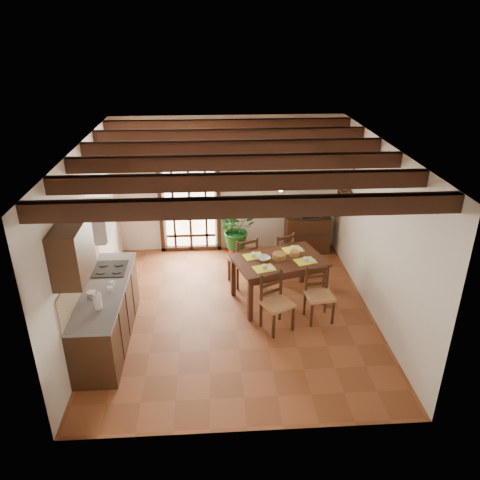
{
  "coord_description": "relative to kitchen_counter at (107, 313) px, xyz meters",
  "views": [
    {
      "loc": [
        -0.35,
        -6.55,
        4.4
      ],
      "look_at": [
        0.1,
        0.4,
        1.15
      ],
      "focal_mm": 35.0,
      "sensor_mm": 36.0,
      "label": 1
    }
  ],
  "objects": [
    {
      "name": "crt_tv",
      "position": [
        3.58,
        2.82,
        0.49
      ],
      "size": [
        0.46,
        0.43,
        0.37
      ],
      "rotation": [
        0.0,
        0.0,
        0.09
      ],
      "color": "black",
      "rests_on": "sideboard"
    },
    {
      "name": "shelf_vase",
      "position": [
        4.1,
        2.2,
        1.18
      ],
      "size": [
        0.15,
        0.15,
        0.15
      ],
      "primitive_type": "imported",
      "color": "#B2BFB2",
      "rests_on": "wall_shelf"
    },
    {
      "name": "ground_plane",
      "position": [
        1.96,
        0.6,
        -0.47
      ],
      "size": [
        5.0,
        5.0,
        0.0
      ],
      "primitive_type": "plane",
      "color": "brown"
    },
    {
      "name": "chair_far_right",
      "position": [
        2.85,
        1.79,
        -0.18
      ],
      "size": [
        0.57,
        0.56,
        0.93
      ],
      "rotation": [
        0.0,
        0.0,
        3.61
      ],
      "color": "#B9824E",
      "rests_on": "ground_plane"
    },
    {
      "name": "wall_shelf",
      "position": [
        4.1,
        2.2,
        1.04
      ],
      "size": [
        0.2,
        0.42,
        0.2
      ],
      "color": "#321C0F",
      "rests_on": "room_shell"
    },
    {
      "name": "room_shell",
      "position": [
        1.96,
        0.6,
        1.34
      ],
      "size": [
        4.52,
        5.02,
        2.81
      ],
      "color": "silver",
      "rests_on": "ground_plane"
    },
    {
      "name": "table_bowl",
      "position": [
        2.44,
        0.94,
        0.35
      ],
      "size": [
        0.29,
        0.29,
        0.05
      ],
      "primitive_type": "imported",
      "rotation": [
        0.0,
        0.0,
        0.43
      ],
      "color": "white",
      "rests_on": "dining_table"
    },
    {
      "name": "chair_far_left",
      "position": [
        2.14,
        1.58,
        -0.17
      ],
      "size": [
        0.57,
        0.56,
        0.96
      ],
      "rotation": [
        0.0,
        0.0,
        3.54
      ],
      "color": "#B9824E",
      "rests_on": "ground_plane"
    },
    {
      "name": "ceiling_beams",
      "position": [
        1.96,
        0.6,
        2.22
      ],
      "size": [
        4.5,
        4.34,
        0.2
      ],
      "color": "black",
      "rests_on": "room_shell"
    },
    {
      "name": "potted_plant",
      "position": [
        2.11,
        2.72,
        0.1
      ],
      "size": [
        2.41,
        2.28,
        2.12
      ],
      "primitive_type": "imported",
      "rotation": [
        0.0,
        0.0,
        0.43
      ],
      "color": "#144C19",
      "rests_on": "ground_plane"
    },
    {
      "name": "chair_near_right",
      "position": [
        3.28,
        0.34,
        -0.19
      ],
      "size": [
        0.47,
        0.45,
        0.9
      ],
      "rotation": [
        0.0,
        0.0,
        0.14
      ],
      "color": "#B9824E",
      "rests_on": "ground_plane"
    },
    {
      "name": "plant_pot",
      "position": [
        2.11,
        2.72,
        -0.36
      ],
      "size": [
        0.39,
        0.39,
        0.24
      ],
      "primitive_type": "cone",
      "color": "maroon",
      "rests_on": "ground_plane"
    },
    {
      "name": "fuse_box",
      "position": [
        3.46,
        3.08,
        1.28
      ],
      "size": [
        0.25,
        0.03,
        0.32
      ],
      "primitive_type": "cube",
      "color": "white",
      "rests_on": "room_shell"
    },
    {
      "name": "chair_near_left",
      "position": [
        2.57,
        0.13,
        -0.18
      ],
      "size": [
        0.57,
        0.56,
        0.93
      ],
      "rotation": [
        0.0,
        0.0,
        0.48
      ],
      "color": "#B9824E",
      "rests_on": "ground_plane"
    },
    {
      "name": "french_door",
      "position": [
        1.16,
        3.05,
        0.7
      ],
      "size": [
        1.26,
        0.11,
        2.32
      ],
      "color": "white",
      "rests_on": "ground_plane"
    },
    {
      "name": "dining_table",
      "position": [
        2.71,
        0.96,
        0.23
      ],
      "size": [
        1.69,
        1.33,
        0.8
      ],
      "rotation": [
        0.0,
        0.0,
        0.29
      ],
      "color": "#3B1E13",
      "rests_on": "ground_plane"
    },
    {
      "name": "range_hood",
      "position": [
        -0.09,
        0.55,
        1.26
      ],
      "size": [
        0.38,
        0.6,
        0.54
      ],
      "color": "white",
      "rests_on": "room_shell"
    },
    {
      "name": "counter_items",
      "position": [
        0.0,
        0.09,
        0.49
      ],
      "size": [
        0.5,
        1.43,
        0.25
      ],
      "color": "black",
      "rests_on": "kitchen_counter"
    },
    {
      "name": "kitchen_counter",
      "position": [
        0.0,
        0.0,
        0.0
      ],
      "size": [
        0.64,
        2.25,
        1.38
      ],
      "color": "#321C0F",
      "rests_on": "ground_plane"
    },
    {
      "name": "framed_picture",
      "position": [
        4.18,
        2.2,
        1.58
      ],
      "size": [
        0.03,
        0.32,
        0.32
      ],
      "color": "brown",
      "rests_on": "room_shell"
    },
    {
      "name": "table_setting",
      "position": [
        2.71,
        0.96,
        0.41
      ],
      "size": [
        1.08,
        0.72,
        0.1
      ],
      "rotation": [
        0.0,
        0.0,
        0.29
      ],
      "color": "#F4FF28",
      "rests_on": "dining_table"
    },
    {
      "name": "shelf_flowers",
      "position": [
        4.1,
        2.2,
        1.38
      ],
      "size": [
        0.14,
        0.14,
        0.36
      ],
      "color": "#F4FF28",
      "rests_on": "shelf_vase"
    },
    {
      "name": "sideboard",
      "position": [
        3.58,
        2.83,
        -0.09
      ],
      "size": [
        0.92,
        0.42,
        0.78
      ],
      "primitive_type": "cube",
      "rotation": [
        0.0,
        0.0,
        -0.01
      ],
      "color": "#321C0F",
      "rests_on": "ground_plane"
    },
    {
      "name": "pendant_lamp",
      "position": [
        2.71,
        1.06,
        1.6
      ],
      "size": [
        0.36,
        0.36,
        0.84
      ],
      "color": "black",
      "rests_on": "room_shell"
    },
    {
      "name": "upper_cabinet",
      "position": [
        -0.12,
        -0.7,
        1.38
      ],
      "size": [
        0.35,
        0.8,
        0.7
      ],
      "primitive_type": "cube",
      "color": "#321C0F",
      "rests_on": "room_shell"
    }
  ]
}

